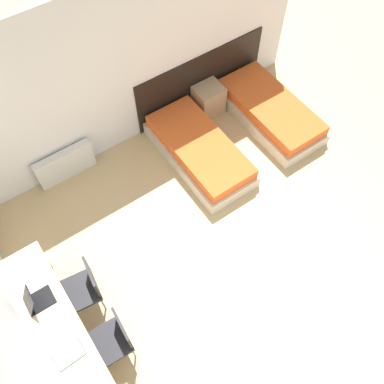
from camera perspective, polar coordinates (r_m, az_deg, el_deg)
ground_plane at (r=5.76m, az=12.58°, el=-17.74°), size 20.00×20.00×0.00m
wall_back at (r=6.16m, az=-9.61°, el=15.40°), size 6.12×0.05×2.70m
headboard_panel at (r=7.20m, az=1.16°, el=14.66°), size 2.41×0.03×1.01m
bed_near_window at (r=6.62m, az=1.00°, el=5.50°), size 0.89×1.89×0.41m
bed_near_door at (r=7.25m, az=10.35°, el=10.50°), size 0.89×1.89×0.41m
nightstand at (r=7.25m, az=2.20°, el=12.22°), size 0.45×0.39×0.52m
radiator at (r=6.67m, az=-16.54°, el=3.52°), size 0.90×0.12×0.53m
desk at (r=5.24m, az=-17.37°, el=-17.38°), size 0.54×2.16×0.76m
chair_near_laptop at (r=5.47m, az=-14.31°, el=-12.25°), size 0.51×0.51×0.83m
chair_near_notebook at (r=5.22m, az=-10.52°, el=-18.69°), size 0.48×0.48×0.83m
laptop at (r=5.18m, az=-20.08°, el=-13.42°), size 0.31×0.24×0.29m
open_notebook at (r=4.97m, az=-16.12°, el=-20.08°), size 0.32×0.22×0.02m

